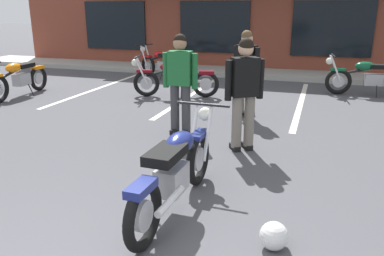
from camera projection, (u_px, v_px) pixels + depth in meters
The scene contains 13 objects.
ground_plane at pixel (194, 152), 5.85m from camera, with size 80.00×80.00×0.00m, color #47474C.
sidewalk_kerb at pixel (266, 73), 12.52m from camera, with size 22.00×1.80×0.14m, color #A8A59E.
brick_storefront_building at pixel (281, 12), 15.20m from camera, with size 18.90×6.83×3.80m.
painted_stall_lines at pixel (244, 99), 9.27m from camera, with size 8.03×4.80×0.01m.
motorcycle_foreground_classic at pixel (176, 170), 4.05m from camera, with size 0.66×2.11×0.98m.
motorcycle_red_sportbike at pixel (369, 77), 9.50m from camera, with size 2.11×0.70×0.98m.
motorcycle_black_cruiser at pixel (175, 78), 9.35m from camera, with size 2.07×0.89×0.98m.
motorcycle_silver_naked at pixel (18, 78), 9.38m from camera, with size 0.66×2.11×0.98m.
motorcycle_orange_scrambler at pixel (162, 64), 11.77m from camera, with size 1.91×1.27×0.98m.
person_in_black_shirt at pixel (244, 88), 5.66m from camera, with size 0.55×0.43×1.68m.
person_in_shorts_foreground at pixel (180, 78), 6.47m from camera, with size 0.60×0.29×1.68m.
person_by_back_row at pixel (246, 69), 7.51m from camera, with size 0.58×0.39×1.68m.
helmet_on_pavement at pixel (274, 236), 3.47m from camera, with size 0.26×0.26×0.26m.
Camera 1 is at (1.70, -1.66, 2.07)m, focal length 36.47 mm.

